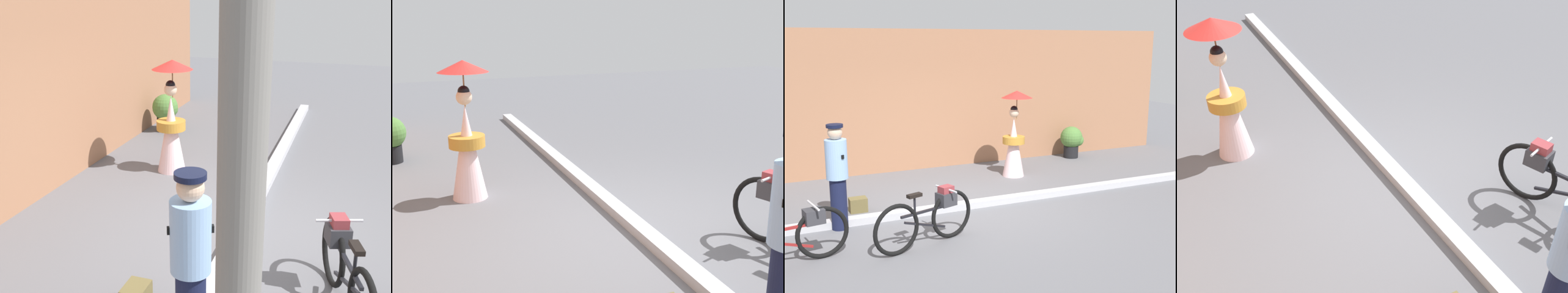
{
  "view_description": "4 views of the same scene",
  "coord_description": "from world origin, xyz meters",
  "views": [
    {
      "loc": [
        -5.58,
        -1.26,
        3.09
      ],
      "look_at": [
        0.18,
        0.67,
        1.07
      ],
      "focal_mm": 45.26,
      "sensor_mm": 36.0,
      "label": 1
    },
    {
      "loc": [
        -4.77,
        2.52,
        2.48
      ],
      "look_at": [
        -0.16,
        0.69,
        1.15
      ],
      "focal_mm": 45.06,
      "sensor_mm": 36.0,
      "label": 2
    },
    {
      "loc": [
        -3.4,
        -8.13,
        2.97
      ],
      "look_at": [
        0.43,
        0.31,
        1.05
      ],
      "focal_mm": 46.94,
      "sensor_mm": 36.0,
      "label": 3
    },
    {
      "loc": [
        -3.74,
        2.52,
        3.84
      ],
      "look_at": [
        -0.05,
        0.54,
        0.9
      ],
      "focal_mm": 43.16,
      "sensor_mm": 36.0,
      "label": 4
    }
  ],
  "objects": [
    {
      "name": "sidewalk_curb",
      "position": [
        0.0,
        0.0,
        0.06
      ],
      "size": [
        14.0,
        0.2,
        0.12
      ],
      "primitive_type": "cube",
      "color": "#B2B2B7",
      "rests_on": "ground_plane"
    },
    {
      "name": "ground_plane",
      "position": [
        0.0,
        0.0,
        0.0
      ],
      "size": [
        30.0,
        30.0,
        0.0
      ],
      "primitive_type": "plane",
      "color": "slate"
    },
    {
      "name": "bicycle_near_officer",
      "position": [
        -1.14,
        -1.32,
        0.44
      ],
      "size": [
        1.68,
        0.66,
        0.84
      ],
      "color": "black",
      "rests_on": "ground_plane"
    },
    {
      "name": "person_with_parasol",
      "position": [
        1.86,
        1.66,
        0.9
      ],
      "size": [
        0.68,
        0.68,
        1.91
      ],
      "color": "silver",
      "rests_on": "ground_plane"
    }
  ]
}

